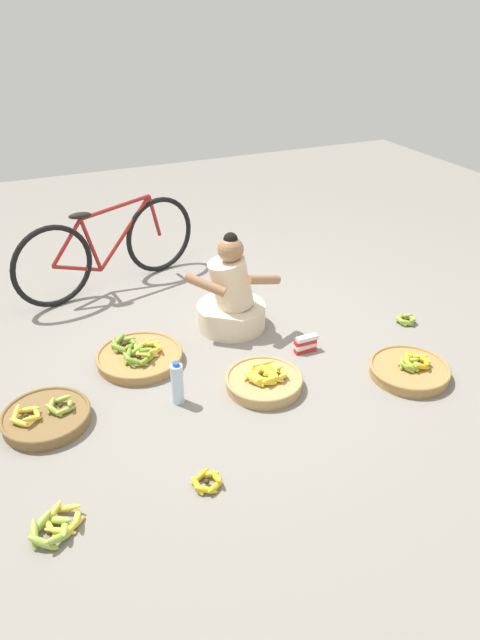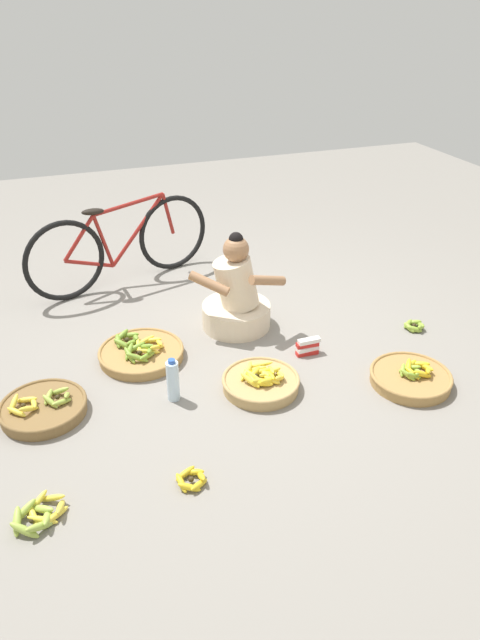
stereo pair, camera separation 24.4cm
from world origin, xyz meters
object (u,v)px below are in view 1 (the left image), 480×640
(vendor_woman_front, at_px, (231,298))
(banana_basket_front_right, at_px, (410,370))
(loose_bananas_back_right, at_px, (56,527))
(water_bottle, at_px, (177,383))
(banana_basket_near_bicycle, at_px, (46,417))
(packet_carton_stack, at_px, (306,344))
(banana_basket_mid_right, at_px, (139,356))
(banana_basket_front_left, at_px, (264,381))
(loose_bananas_back_center, at_px, (207,482))
(bicycle_leaning, at_px, (109,248))
(loose_bananas_back_left, at_px, (406,319))

(vendor_woman_front, xyz_separation_m, banana_basket_front_right, (0.83, -1.08, -0.19))
(loose_bananas_back_right, xyz_separation_m, water_bottle, (0.85, 0.71, 0.11))
(banana_basket_near_bicycle, relative_size, packet_carton_stack, 3.01)
(banana_basket_mid_right, relative_size, loose_bananas_back_right, 2.02)
(loose_bananas_back_right, bearing_deg, water_bottle, 39.86)
(vendor_woman_front, xyz_separation_m, water_bottle, (-0.67, -0.72, -0.10))
(banana_basket_front_left, height_order, loose_bananas_back_right, banana_basket_front_left)
(banana_basket_front_right, relative_size, water_bottle, 1.79)
(banana_basket_front_right, relative_size, loose_bananas_back_center, 2.83)
(banana_basket_near_bicycle, xyz_separation_m, banana_basket_front_right, (2.29, -0.48, 0.00))
(vendor_woman_front, relative_size, banana_basket_mid_right, 1.28)
(banana_basket_near_bicycle, xyz_separation_m, water_bottle, (0.78, -0.12, 0.09))
(bicycle_leaning, height_order, loose_bananas_back_center, bicycle_leaning)
(bicycle_leaning, bearing_deg, packet_carton_stack, -57.15)
(loose_bananas_back_center, relative_size, packet_carton_stack, 1.07)
(banana_basket_mid_right, xyz_separation_m, banana_basket_front_right, (1.61, -0.89, 0.00))
(banana_basket_front_left, bearing_deg, bicycle_leaning, 106.81)
(bicycle_leaning, distance_m, banana_basket_near_bicycle, 1.84)
(packet_carton_stack, bearing_deg, vendor_woman_front, 122.76)
(banana_basket_near_bicycle, distance_m, loose_bananas_back_center, 1.10)
(water_bottle, bearing_deg, banana_basket_mid_right, 101.09)
(loose_bananas_back_left, xyz_separation_m, loose_bananas_back_right, (-2.79, -0.93, 0.00))
(loose_bananas_back_right, bearing_deg, loose_bananas_back_center, -1.32)
(banana_basket_front_left, height_order, banana_basket_near_bicycle, banana_basket_front_left)
(loose_bananas_back_right, bearing_deg, loose_bananas_back_left, 18.48)
(loose_bananas_back_left, bearing_deg, water_bottle, -173.57)
(bicycle_leaning, height_order, banana_basket_front_right, bicycle_leaning)
(loose_bananas_back_left, distance_m, packet_carton_stack, 0.92)
(banana_basket_front_left, bearing_deg, banana_basket_front_right, -16.29)
(bicycle_leaning, height_order, banana_basket_mid_right, bicycle_leaning)
(vendor_woman_front, bearing_deg, loose_bananas_back_right, -136.78)
(bicycle_leaning, height_order, banana_basket_front_left, bicycle_leaning)
(loose_bananas_back_center, xyz_separation_m, loose_bananas_back_right, (-0.77, 0.02, 0.01))
(bicycle_leaning, height_order, packet_carton_stack, bicycle_leaning)
(banana_basket_near_bicycle, bearing_deg, packet_carton_stack, 1.93)
(banana_basket_front_left, bearing_deg, loose_bananas_back_right, -155.99)
(banana_basket_front_left, bearing_deg, loose_bananas_back_left, 12.40)
(banana_basket_near_bicycle, bearing_deg, banana_basket_mid_right, 30.98)
(loose_bananas_back_center, distance_m, packet_carton_stack, 1.44)
(vendor_woman_front, relative_size, loose_bananas_back_left, 4.18)
(water_bottle, bearing_deg, banana_basket_near_bicycle, 171.14)
(banana_basket_front_left, relative_size, loose_bananas_back_left, 2.77)
(banana_basket_front_left, distance_m, loose_bananas_back_left, 1.41)
(bicycle_leaning, relative_size, packet_carton_stack, 9.35)
(banana_basket_mid_right, bearing_deg, loose_bananas_back_left, -8.73)
(loose_bananas_back_right, xyz_separation_m, packet_carton_stack, (1.87, 0.90, 0.03))
(vendor_woman_front, xyz_separation_m, loose_bananas_back_center, (-0.76, -1.45, -0.21))
(packet_carton_stack, bearing_deg, loose_bananas_back_left, 2.17)
(banana_basket_near_bicycle, xyz_separation_m, loose_bananas_back_right, (-0.07, -0.84, -0.01))
(banana_basket_mid_right, xyz_separation_m, packet_carton_stack, (1.12, -0.35, 0.01))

